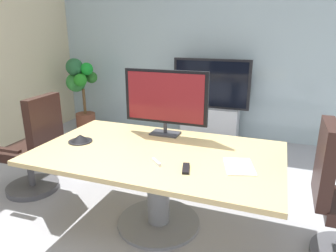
# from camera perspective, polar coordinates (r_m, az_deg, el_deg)

# --- Properties ---
(ground_plane) EXTENTS (6.92, 6.92, 0.00)m
(ground_plane) POSITION_cam_1_polar(r_m,az_deg,el_deg) (2.84, -3.34, -19.61)
(ground_plane) COLOR #99999E
(wall_back_glass_partition) EXTENTS (5.92, 0.10, 3.00)m
(wall_back_glass_partition) POSITION_cam_1_polar(r_m,az_deg,el_deg) (5.05, 10.06, 14.88)
(wall_back_glass_partition) COLOR #9EB2B7
(wall_back_glass_partition) RESTS_ON ground
(conference_table) EXTENTS (2.08, 1.23, 0.73)m
(conference_table) POSITION_cam_1_polar(r_m,az_deg,el_deg) (2.67, -1.88, -8.08)
(conference_table) COLOR tan
(conference_table) RESTS_ON ground
(office_chair_left) EXTENTS (0.60, 0.58, 1.09)m
(office_chair_left) POSITION_cam_1_polar(r_m,az_deg,el_deg) (3.56, -23.84, -4.69)
(office_chair_left) COLOR #4C4C51
(office_chair_left) RESTS_ON ground
(tv_monitor) EXTENTS (0.84, 0.18, 0.64)m
(tv_monitor) POSITION_cam_1_polar(r_m,az_deg,el_deg) (2.92, -0.48, 5.17)
(tv_monitor) COLOR #333338
(tv_monitor) RESTS_ON conference_table
(wall_display_unit) EXTENTS (1.20, 0.36, 1.31)m
(wall_display_unit) POSITION_cam_1_polar(r_m,az_deg,el_deg) (4.88, 7.95, 2.31)
(wall_display_unit) COLOR #B7BABC
(wall_display_unit) RESTS_ON ground
(potted_plant) EXTENTS (0.55, 0.52, 1.27)m
(potted_plant) POSITION_cam_1_polar(r_m,az_deg,el_deg) (5.53, -16.15, 7.00)
(potted_plant) COLOR brown
(potted_plant) RESTS_ON ground
(conference_phone) EXTENTS (0.22, 0.22, 0.07)m
(conference_phone) POSITION_cam_1_polar(r_m,az_deg,el_deg) (2.92, -16.27, -2.28)
(conference_phone) COLOR black
(conference_phone) RESTS_ON conference_table
(remote_control) EXTENTS (0.09, 0.18, 0.02)m
(remote_control) POSITION_cam_1_polar(r_m,az_deg,el_deg) (2.27, 3.40, -7.99)
(remote_control) COLOR black
(remote_control) RESTS_ON conference_table
(whiteboard_marker) EXTENTS (0.11, 0.10, 0.02)m
(whiteboard_marker) POSITION_cam_1_polar(r_m,az_deg,el_deg) (2.37, -2.26, -6.79)
(whiteboard_marker) COLOR silver
(whiteboard_marker) RESTS_ON conference_table
(paper_notepad) EXTENTS (0.29, 0.35, 0.01)m
(paper_notepad) POSITION_cam_1_polar(r_m,az_deg,el_deg) (2.37, 13.29, -7.44)
(paper_notepad) COLOR white
(paper_notepad) RESTS_ON conference_table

